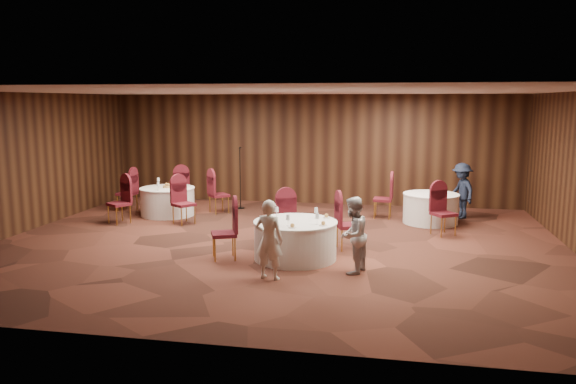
% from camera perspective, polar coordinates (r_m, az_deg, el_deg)
% --- Properties ---
extents(ground, '(12.00, 12.00, 0.00)m').
position_cam_1_polar(ground, '(11.94, -1.13, -5.34)').
color(ground, black).
rests_on(ground, ground).
extents(room_shell, '(12.00, 12.00, 12.00)m').
position_cam_1_polar(room_shell, '(11.60, -1.16, 4.09)').
color(room_shell, silver).
rests_on(room_shell, ground).
extents(table_main, '(1.60, 1.60, 0.74)m').
position_cam_1_polar(table_main, '(10.79, 0.75, -4.87)').
color(table_main, silver).
rests_on(table_main, ground).
extents(table_left, '(1.44, 1.44, 0.74)m').
position_cam_1_polar(table_left, '(15.22, -12.13, -0.92)').
color(table_left, silver).
rests_on(table_left, ground).
extents(table_right, '(1.36, 1.36, 0.74)m').
position_cam_1_polar(table_right, '(14.36, 14.29, -1.61)').
color(table_right, silver).
rests_on(table_right, ground).
extents(chairs_main, '(2.96, 2.18, 1.00)m').
position_cam_1_polar(chairs_main, '(11.41, -0.17, -3.44)').
color(chairs_main, '#460E10').
rests_on(chairs_main, ground).
extents(chairs_left, '(3.22, 3.22, 1.00)m').
position_cam_1_polar(chairs_left, '(15.24, -12.22, -0.44)').
color(chairs_left, '#460E10').
rests_on(chairs_left, ground).
extents(chairs_right, '(2.03, 2.29, 1.00)m').
position_cam_1_polar(chairs_right, '(13.90, 12.40, -1.37)').
color(chairs_right, '#460E10').
rests_on(chairs_right, ground).
extents(tabletop_main, '(1.10, 1.14, 0.22)m').
position_cam_1_polar(tabletop_main, '(10.56, 1.91, -2.61)').
color(tabletop_main, silver).
rests_on(tabletop_main, table_main).
extents(tabletop_left, '(0.84, 0.87, 0.22)m').
position_cam_1_polar(tabletop_left, '(15.15, -12.20, 0.74)').
color(tabletop_left, silver).
rests_on(tabletop_left, table_left).
extents(tabletop_right, '(0.08, 0.08, 0.22)m').
position_cam_1_polar(tabletop_right, '(14.07, 15.21, 0.30)').
color(tabletop_right, silver).
rests_on(tabletop_right, table_right).
extents(mic_stand, '(0.24, 0.24, 1.74)m').
position_cam_1_polar(mic_stand, '(15.86, -4.87, 0.18)').
color(mic_stand, black).
rests_on(mic_stand, ground).
extents(woman_a, '(0.56, 0.42, 1.38)m').
position_cam_1_polar(woman_a, '(9.51, -1.93, -4.86)').
color(woman_a, silver).
rests_on(woman_a, ground).
extents(woman_b, '(0.69, 0.78, 1.36)m').
position_cam_1_polar(woman_b, '(9.91, 6.60, -4.39)').
color(woman_b, '#B8B8BD').
rests_on(woman_b, ground).
extents(man_c, '(0.88, 1.07, 1.44)m').
position_cam_1_polar(man_c, '(15.12, 17.23, 0.12)').
color(man_c, black).
rests_on(man_c, ground).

